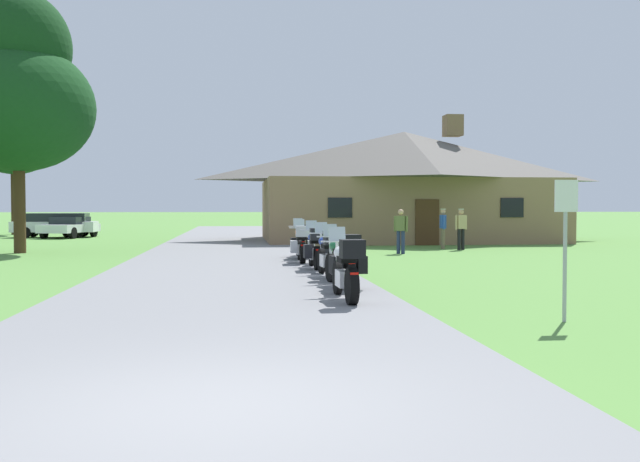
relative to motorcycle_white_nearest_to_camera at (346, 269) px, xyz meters
name	(u,v)px	position (x,y,z in m)	size (l,w,h in m)	color
ground_plane	(231,255)	(-2.17, 13.40, -0.62)	(500.00, 500.00, 0.00)	#56893D
asphalt_driveway	(230,258)	(-2.17, 11.40, -0.59)	(6.40, 80.00, 0.06)	slate
motorcycle_white_nearest_to_camera	(346,269)	(0.00, 0.00, 0.00)	(0.66, 2.08, 1.30)	black
motorcycle_green_second_in_row	(342,261)	(0.26, 2.15, -0.01)	(0.88, 2.08, 1.30)	black
motorcycle_blue_third_in_row	(328,254)	(0.23, 4.35, 0.00)	(0.66, 2.08, 1.30)	black
motorcycle_blue_fourth_in_row	(315,249)	(0.19, 6.63, -0.01)	(0.72, 2.08, 1.30)	black
motorcycle_green_fifth_in_row	(302,244)	(0.01, 8.90, -0.01)	(0.73, 2.08, 1.30)	black
motorcycle_orange_farthest_in_row	(301,241)	(0.16, 10.85, -0.01)	(0.72, 2.08, 1.30)	black
stone_lodge	(404,185)	(6.71, 23.48, 2.30)	(15.27, 9.51, 6.56)	#896B4C
bystander_blue_shirt_near_lodge	(443,226)	(6.60, 16.14, 0.33)	(0.25, 0.55, 1.69)	#75664C
bystander_tan_shirt_beside_signpost	(461,227)	(7.13, 15.35, 0.33)	(0.53, 0.31, 1.69)	black
bystander_olive_shirt_by_tree	(401,229)	(4.13, 13.27, 0.31)	(0.48, 0.38, 1.67)	navy
metal_signpost_roadside	(565,232)	(2.97, -2.39, 0.73)	(0.36, 0.06, 2.14)	#9EA0A5
tree_left_near	(18,90)	(-10.13, 15.38, 5.55)	(5.66, 5.66, 9.89)	#422D19
tree_left_far	(14,125)	(-16.06, 34.56, 6.36)	(5.76, 5.76, 10.77)	#422D19
parked_white_suv_far_left	(56,224)	(-12.36, 29.86, 0.16)	(4.63, 1.98, 1.40)	silver
parked_white_sedan_far_left	(70,227)	(-11.48, 29.29, 0.02)	(2.80, 4.52, 1.20)	silver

